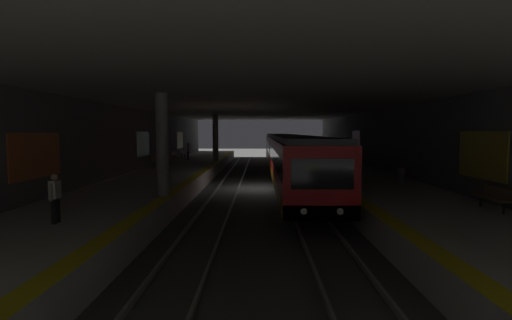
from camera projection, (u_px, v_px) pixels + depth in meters
name	position (u px, v px, depth m)	size (l,w,h in m)	color
ground_plane	(260.00, 188.00, 25.84)	(120.00, 120.00, 0.00)	#42423F
track_left	(292.00, 187.00, 25.81)	(60.00, 1.53, 0.16)	gray
track_right	(229.00, 187.00, 25.86)	(60.00, 1.53, 0.16)	gray
platform_left	(356.00, 181.00, 25.73)	(60.00, 5.30, 1.06)	beige
platform_right	(166.00, 181.00, 25.87)	(60.00, 5.30, 1.06)	beige
wall_left	(399.00, 148.00, 25.52)	(60.00, 0.56, 5.60)	slate
wall_right	(123.00, 148.00, 25.74)	(60.00, 0.56, 5.60)	slate
ceiling_slab	(260.00, 104.00, 25.40)	(60.00, 19.40, 0.40)	#ADAAA3
pillar_near	(162.00, 145.00, 16.58)	(0.56, 0.56, 4.55)	gray
pillar_far	(215.00, 138.00, 36.29)	(0.56, 0.56, 4.55)	gray
metro_train	(286.00, 154.00, 31.69)	(36.80, 2.83, 3.49)	red
bench_left_near	(494.00, 196.00, 13.65)	(1.70, 0.47, 0.86)	#262628
bench_left_mid	(403.00, 171.00, 22.36)	(1.70, 0.47, 0.86)	#262628
bench_right_near	(156.00, 160.00, 30.48)	(1.70, 0.47, 0.86)	#262628
bench_right_mid	(175.00, 155.00, 37.39)	(1.70, 0.47, 0.86)	#262628
bench_right_far	(182.00, 153.00, 40.94)	(1.70, 0.47, 0.86)	#262628
person_waiting_near	(188.00, 151.00, 38.03)	(0.60, 0.23, 1.70)	#454545
person_walking_mid	(324.00, 155.00, 31.14)	(0.60, 0.24, 1.74)	#424242
person_standing_far	(55.00, 197.00, 11.70)	(0.60, 0.22, 1.56)	black
suitcase_rolling	(352.00, 168.00, 26.13)	(0.41, 0.26, 0.92)	maroon
backpack_on_floor	(360.00, 163.00, 31.88)	(0.30, 0.20, 0.40)	black
trash_bin	(401.00, 176.00, 20.77)	(0.44, 0.44, 0.85)	#595B5E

